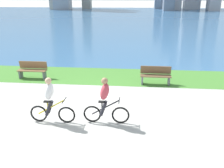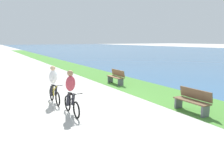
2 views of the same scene
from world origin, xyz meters
name	(u,v)px [view 1 (image 1 of 2)]	position (x,y,z in m)	size (l,w,h in m)	color
ground_plane	(89,104)	(0.00, 0.00, 0.00)	(300.00, 300.00, 0.00)	#B2AFA8
grass_strip_bayside	(101,76)	(0.00, 3.65, 0.00)	(120.00, 2.99, 0.01)	#478433
bay_water_surface	(126,18)	(0.00, 38.06, 0.00)	(300.00, 65.83, 0.00)	#386693
cyclist_lead	(105,101)	(0.88, -1.52, 0.83)	(1.61, 0.52, 1.66)	black
cyclist_trailing	(50,100)	(-0.99, -1.66, 0.83)	(1.61, 0.52, 1.65)	black
bench_near_path	(156,75)	(2.89, 2.63, 0.45)	(1.50, 0.47, 0.90)	brown
bench_far_along_path	(33,70)	(-3.53, 2.96, 0.45)	(1.50, 0.47, 0.90)	brown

